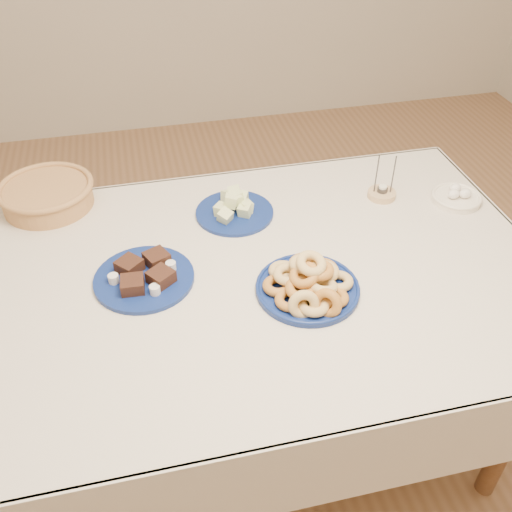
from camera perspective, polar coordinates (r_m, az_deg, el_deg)
name	(u,v)px	position (r m, az deg, el deg)	size (l,w,h in m)	color
ground	(253,427)	(2.18, -0.31, -16.76)	(5.00, 5.00, 0.00)	#885F40
dining_table	(252,300)	(1.68, -0.39, -4.39)	(1.71, 1.11, 0.75)	brown
donut_platter	(308,284)	(1.53, 5.26, -2.76)	(0.35, 0.35, 0.13)	navy
melon_plate	(234,208)	(1.83, -2.17, 4.82)	(0.31, 0.31, 0.09)	navy
brownie_plate	(145,276)	(1.60, -11.09, -1.98)	(0.35, 0.35, 0.05)	navy
wicker_basket	(47,194)	(1.97, -20.18, 5.83)	(0.39, 0.39, 0.08)	#96673C
candle_holder	(382,193)	(1.95, 12.47, 6.15)	(0.12, 0.12, 0.16)	tan
egg_bowl	(457,197)	(2.00, 19.42, 5.60)	(0.18, 0.18, 0.05)	#EFE5CF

